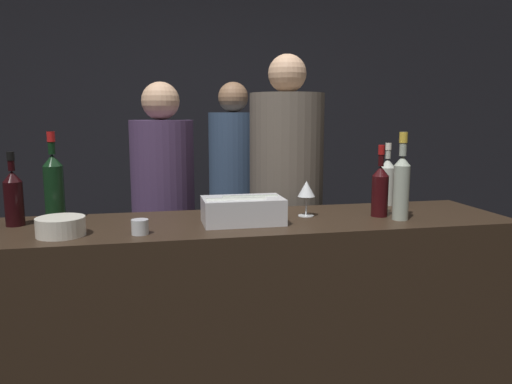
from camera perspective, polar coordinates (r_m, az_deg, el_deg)
The scene contains 14 objects.
wall_back_chalkboard at distance 4.30m, azimuth -5.98°, elevation 7.06°, with size 6.40×0.06×2.80m.
bar_counter at distance 2.36m, azimuth 0.15°, elevation -16.09°, with size 2.24×0.58×1.08m.
ice_bin_with_bottles at distance 2.11m, azimuth -1.52°, elevation -1.97°, with size 0.34×0.20×0.12m.
bowl_white at distance 2.04m, azimuth -21.42°, elevation -3.63°, with size 0.18×0.18×0.07m.
wine_glass at distance 2.26m, azimuth 5.78°, elevation 0.22°, with size 0.08×0.08×0.16m.
candle_votive at distance 1.98m, azimuth -13.12°, elevation -3.90°, with size 0.07×0.07×0.06m.
white_wine_bottle at distance 2.62m, azimuth 14.76°, elevation 1.35°, with size 0.08×0.08×0.32m.
red_wine_bottle_burgundy at distance 2.33m, azimuth -22.10°, elevation 0.77°, with size 0.08×0.08×0.39m.
rose_wine_bottle at distance 2.26m, azimuth 16.29°, elevation 0.95°, with size 0.07×0.07×0.38m.
red_wine_bottle_tall at distance 2.32m, azimuth 13.99°, elevation 0.36°, with size 0.07×0.07×0.32m.
red_wine_bottle_black_foil at distance 2.29m, azimuth -25.97°, elevation -0.42°, with size 0.08×0.08×0.31m.
person_in_hoodie at distance 2.83m, azimuth 3.45°, elevation -1.30°, with size 0.41×0.41×1.86m.
person_blond_tee at distance 3.57m, azimuth -2.55°, elevation -0.00°, with size 0.35×0.35×1.75m.
person_grey_polo at distance 2.90m, azimuth -10.49°, elevation -2.76°, with size 0.35×0.35×1.71m.
Camera 1 is at (-0.45, -1.80, 1.53)m, focal length 35.00 mm.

